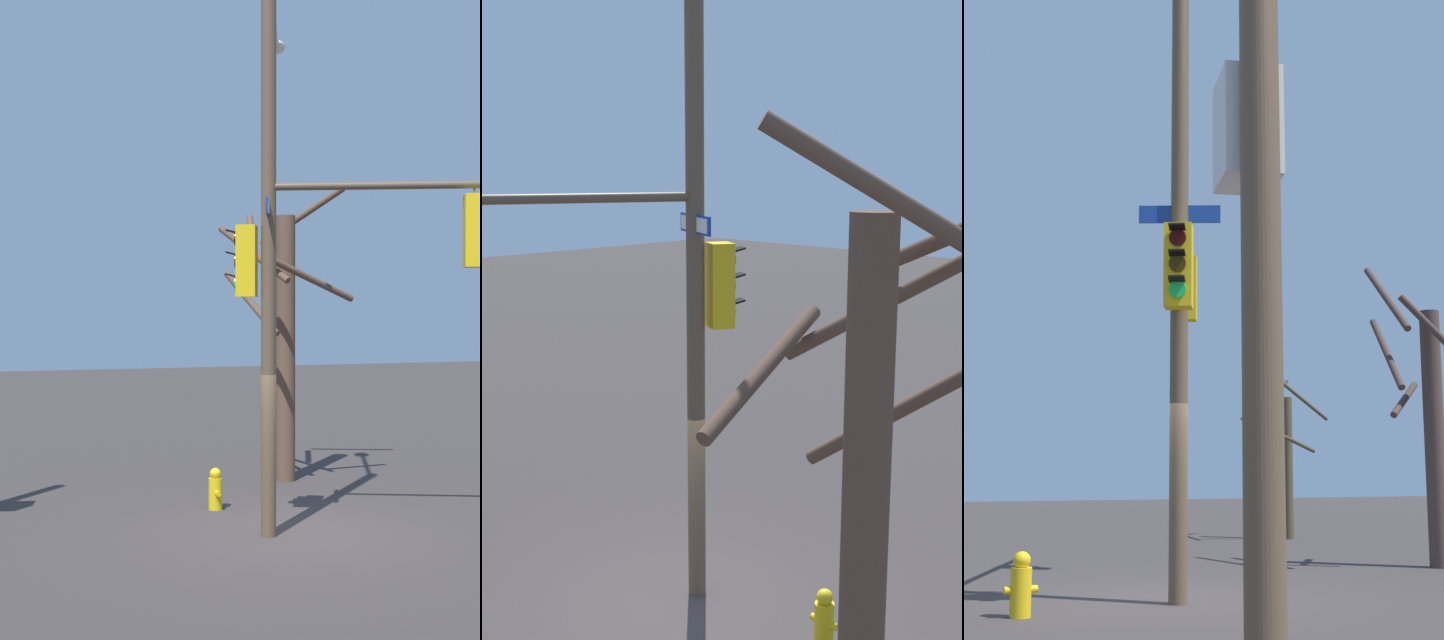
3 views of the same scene
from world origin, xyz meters
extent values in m
plane|color=#3A3332|center=(0.00, 0.00, 0.00)|extent=(80.00, 80.00, 0.00)
cylinder|color=brown|center=(0.00, 0.37, 4.38)|extent=(0.24, 0.24, 8.76)
cylinder|color=silver|center=(1.29, -0.19, 8.47)|extent=(2.63, 1.22, 0.10)
ellipsoid|color=silver|center=(2.59, -0.76, 8.39)|extent=(0.69, 0.57, 0.20)
cylinder|color=brown|center=(-0.89, -1.66, 5.39)|extent=(1.89, 4.12, 0.12)
cube|color=yellow|center=(-1.25, -2.48, 4.69)|extent=(0.46, 0.43, 1.10)
cylinder|color=brown|center=(-1.25, -2.48, 5.32)|extent=(0.04, 0.04, 0.15)
cube|color=yellow|center=(0.13, 0.68, 4.25)|extent=(0.46, 0.43, 1.10)
cylinder|color=#2F0403|center=(0.21, 0.83, 4.59)|extent=(0.21, 0.13, 0.22)
cube|color=black|center=(0.24, 0.90, 4.71)|extent=(0.26, 0.24, 0.06)
cylinder|color=#352504|center=(0.21, 0.83, 4.25)|extent=(0.21, 0.13, 0.22)
cube|color=black|center=(0.24, 0.90, 4.37)|extent=(0.26, 0.24, 0.06)
cylinder|color=#19D147|center=(0.21, 0.83, 3.91)|extent=(0.21, 0.13, 0.22)
cube|color=black|center=(0.24, 0.90, 4.03)|extent=(0.26, 0.24, 0.06)
cube|color=navy|center=(0.00, 0.37, 5.05)|extent=(1.01, 0.48, 0.24)
cube|color=white|center=(-0.01, 0.36, 5.05)|extent=(0.91, 0.42, 0.18)
cylinder|color=yellow|center=(2.01, 0.60, 0.28)|extent=(0.24, 0.24, 0.55)
sphere|color=yellow|center=(2.01, 0.60, 0.63)|extent=(0.20, 0.20, 0.20)
cylinder|color=yellow|center=(1.87, 0.60, 0.30)|extent=(0.10, 0.09, 0.09)
cylinder|color=yellow|center=(2.15, 0.60, 0.30)|extent=(0.10, 0.09, 0.09)
cylinder|color=brown|center=(4.04, -1.55, 2.72)|extent=(0.39, 0.39, 5.44)
cylinder|color=brown|center=(3.12, -1.76, 4.09)|extent=(0.58, 1.92, 0.83)
cylinder|color=brown|center=(4.26, -0.86, 5.21)|extent=(1.46, 0.59, 0.67)
cylinder|color=brown|center=(4.73, -2.19, 5.52)|extent=(1.43, 1.52, 1.22)
cylinder|color=brown|center=(3.82, -0.71, 3.65)|extent=(1.79, 0.61, 1.33)
cylinder|color=brown|center=(3.65, -0.69, 4.62)|extent=(1.83, 0.94, 1.24)
camera|label=1|loc=(-12.58, 5.17, 3.46)|focal=49.09mm
camera|label=2|loc=(7.74, -6.90, 5.80)|focal=47.04mm
camera|label=3|loc=(4.13, 10.83, 1.62)|focal=48.63mm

